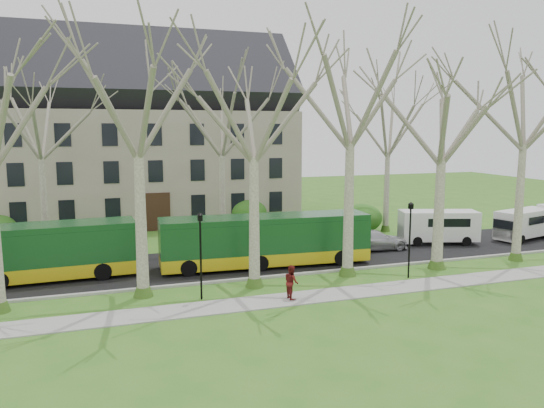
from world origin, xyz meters
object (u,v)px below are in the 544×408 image
(van_b, at_px, (524,225))
(pedestrian_b, at_px, (291,282))
(bus_lead, at_px, (14,254))
(bus_follow, at_px, (266,240))
(van_a, at_px, (438,227))
(sedan, at_px, (375,240))

(van_b, height_order, pedestrian_b, van_b)
(bus_lead, distance_m, bus_follow, 14.30)
(bus_follow, bearing_deg, pedestrian_b, -93.35)
(bus_lead, bearing_deg, van_a, -0.33)
(van_a, xyz_separation_m, pedestrian_b, (-14.81, -8.52, -0.37))
(sedan, relative_size, pedestrian_b, 2.79)
(bus_follow, xyz_separation_m, pedestrian_b, (-0.78, -6.56, -0.76))
(bus_lead, xyz_separation_m, sedan, (22.83, 0.71, -0.94))
(van_a, distance_m, van_b, 7.25)
(sedan, distance_m, van_b, 12.69)
(bus_follow, distance_m, sedan, 8.76)
(van_a, height_order, van_b, van_a)
(van_a, bearing_deg, van_b, 11.72)
(pedestrian_b, bearing_deg, van_b, -74.26)
(bus_follow, relative_size, van_b, 2.48)
(bus_follow, height_order, sedan, bus_follow)
(bus_lead, bearing_deg, pedestrian_b, -31.44)
(bus_follow, height_order, van_b, bus_follow)
(van_b, bearing_deg, pedestrian_b, -175.58)
(van_a, relative_size, pedestrian_b, 3.28)
(bus_lead, relative_size, pedestrian_b, 7.67)
(bus_lead, distance_m, pedestrian_b, 15.44)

